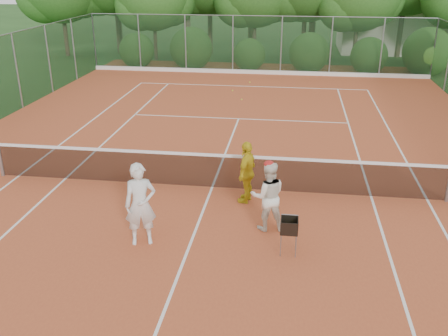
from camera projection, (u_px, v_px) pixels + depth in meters
The scene contains 13 objects.
ground at pixel (212, 188), 13.23m from camera, with size 120.00×120.00×0.00m, color #214719.
clay_court at pixel (212, 188), 13.22m from camera, with size 18.00×36.00×0.02m, color #B6502A.
club_building at pixel (401, 28), 33.50m from camera, with size 8.00×5.00×3.00m, color beige.
tennis_net at pixel (212, 170), 13.03m from camera, with size 11.97×0.10×1.10m.
player_white at pixel (140, 205), 10.30m from camera, with size 0.65×0.43×1.79m, color silver.
player_center_grp at pixel (268, 196), 10.90m from camera, with size 0.88×0.74×1.62m.
player_yellow at pixel (247, 172), 12.19m from camera, with size 0.92×0.38×1.57m, color gold.
ball_hopper at pixel (289, 226), 10.01m from camera, with size 0.34×0.34×0.78m.
stray_ball_a at pixel (233, 91), 23.18m from camera, with size 0.07×0.07×0.07m, color yellow.
stray_ball_b at pixel (250, 82), 24.81m from camera, with size 0.07×0.07×0.07m, color yellow.
stray_ball_c at pixel (242, 99), 21.67m from camera, with size 0.07×0.07×0.07m, color gold.
court_markings at pixel (212, 188), 13.22m from camera, with size 11.03×23.83×0.01m.
fence_back at pixel (257, 45), 26.39m from camera, with size 18.07×0.07×3.00m.
Camera 1 is at (1.97, -11.87, 5.53)m, focal length 40.00 mm.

